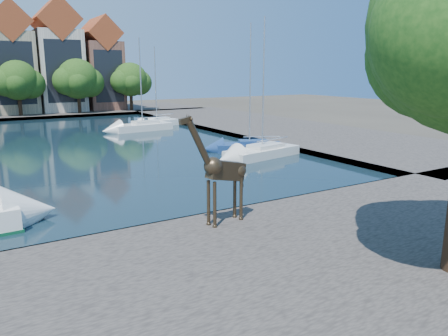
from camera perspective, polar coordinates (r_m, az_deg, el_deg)
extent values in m
plane|color=#38332B|center=(18.19, -12.30, -9.00)|extent=(160.00, 160.00, 0.00)
cube|color=black|center=(40.98, -23.37, 2.34)|extent=(38.00, 50.00, 0.08)
cube|color=#4B4541|center=(12.29, -1.02, -18.55)|extent=(50.00, 14.00, 0.50)
cube|color=#4B4541|center=(72.58, -27.03, 6.22)|extent=(60.00, 16.00, 0.50)
cube|color=#4B4541|center=(50.65, 5.86, 5.33)|extent=(14.00, 52.00, 0.50)
cube|color=tan|center=(72.48, -25.92, 11.09)|extent=(5.88, 9.00, 11.50)
cube|color=#96461E|center=(72.78, -26.47, 16.64)|extent=(5.94, 9.18, 5.94)
cube|color=black|center=(68.02, -25.53, 11.11)|extent=(4.80, 0.05, 8.62)
cube|color=beige|center=(73.41, -20.80, 11.73)|extent=(6.37, 9.00, 12.00)
cube|color=#96461E|center=(73.78, -21.27, 17.49)|extent=(6.43, 9.18, 6.43)
cube|color=black|center=(69.02, -20.09, 11.77)|extent=(5.20, 0.05, 9.00)
cube|color=brown|center=(74.91, -15.78, 11.49)|extent=(5.39, 9.00, 10.50)
cube|color=#96461E|center=(75.11, -16.08, 16.41)|extent=(5.44, 9.18, 5.44)
cube|color=black|center=(70.61, -14.77, 11.51)|extent=(4.40, 0.05, 7.88)
cylinder|color=#332114|center=(67.16, -25.10, 7.58)|extent=(0.50, 0.50, 3.20)
sphere|color=#214012|center=(67.02, -25.36, 10.32)|extent=(5.40, 5.40, 5.40)
sphere|color=#214012|center=(67.52, -23.96, 9.99)|extent=(4.05, 4.05, 4.05)
sphere|color=#214012|center=(66.48, -26.59, 9.96)|extent=(3.78, 3.78, 3.78)
cylinder|color=#332114|center=(68.49, -18.40, 8.20)|extent=(0.50, 0.50, 3.20)
sphere|color=#214012|center=(68.35, -18.59, 10.99)|extent=(5.80, 5.80, 5.80)
sphere|color=#214012|center=(69.06, -17.19, 10.61)|extent=(4.35, 4.35, 4.35)
sphere|color=#214012|center=(67.62, -19.84, 10.64)|extent=(4.06, 4.06, 4.06)
cylinder|color=#332114|center=(70.70, -12.01, 8.68)|extent=(0.50, 0.50, 3.20)
sphere|color=#214012|center=(70.57, -12.13, 11.24)|extent=(5.20, 5.20, 5.20)
sphere|color=#214012|center=(71.39, -10.99, 10.88)|extent=(3.90, 3.90, 3.90)
sphere|color=#214012|center=(69.74, -13.14, 10.96)|extent=(3.64, 3.64, 3.64)
cylinder|color=#35291A|center=(17.27, -1.22, -4.83)|extent=(0.14, 0.14, 1.87)
cylinder|color=#35291A|center=(17.56, -2.04, -4.54)|extent=(0.14, 0.14, 1.87)
cylinder|color=#35291A|center=(18.17, 2.25, -3.95)|extent=(0.14, 0.14, 1.87)
cylinder|color=#35291A|center=(18.45, 1.41, -3.69)|extent=(0.14, 0.14, 1.87)
cube|color=#35291A|center=(17.56, 0.25, -0.32)|extent=(1.87, 0.79, 1.09)
cylinder|color=#35291A|center=(16.50, -3.22, 3.12)|extent=(1.22, 0.47, 1.93)
cube|color=#35291A|center=(15.99, -5.08, 6.21)|extent=(0.54, 0.25, 0.30)
cube|color=silver|center=(33.82, 5.01, 2.19)|extent=(6.69, 3.42, 0.88)
cube|color=silver|center=(33.77, 5.02, 2.68)|extent=(3.04, 2.07, 0.49)
cylinder|color=#B2B2B7|center=(33.28, 5.18, 10.83)|extent=(0.12, 0.12, 9.69)
cube|color=navy|center=(36.27, 3.34, 2.87)|extent=(5.75, 3.97, 0.82)
cube|color=navy|center=(36.22, 3.34, 3.30)|extent=(2.72, 2.19, 0.45)
cylinder|color=#B2B2B7|center=(35.77, 3.44, 10.80)|extent=(0.11, 0.11, 9.56)
cube|color=silver|center=(49.61, -10.59, 5.39)|extent=(6.67, 2.85, 0.96)
cube|color=silver|center=(49.58, -10.61, 5.76)|extent=(2.97, 1.84, 0.53)
cylinder|color=#B2B2B7|center=(49.26, -10.83, 11.04)|extent=(0.13, 0.13, 9.25)
cube|color=white|center=(53.57, -8.76, 5.95)|extent=(5.49, 2.83, 0.91)
cube|color=white|center=(53.54, -8.77, 6.27)|extent=(2.50, 1.71, 0.50)
cylinder|color=#B2B2B7|center=(53.25, -8.93, 10.81)|extent=(0.12, 0.12, 8.58)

